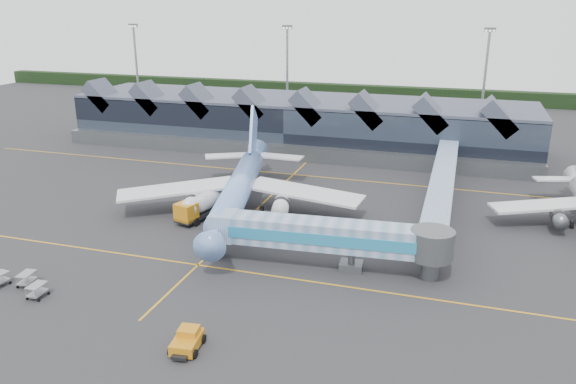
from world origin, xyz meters
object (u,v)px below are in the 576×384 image
(main_airliner, at_px, (240,186))
(jet_bridge, at_px, (341,237))
(fuel_truck, at_px, (205,203))
(pushback_tug, at_px, (187,341))

(main_airliner, xyz_separation_m, jet_bridge, (16.93, -13.11, -0.00))
(main_airliner, distance_m, fuel_truck, 5.23)
(fuel_truck, xyz_separation_m, pushback_tug, (11.82, -28.37, -1.12))
(fuel_truck, height_order, pushback_tug, fuel_truck)
(jet_bridge, height_order, fuel_truck, jet_bridge)
(main_airliner, relative_size, pushback_tug, 9.92)
(main_airliner, relative_size, jet_bridge, 1.49)
(main_airliner, distance_m, pushback_tug, 32.49)
(jet_bridge, distance_m, pushback_tug, 20.56)
(pushback_tug, bearing_deg, fuel_truck, 105.33)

